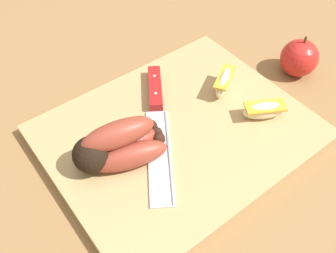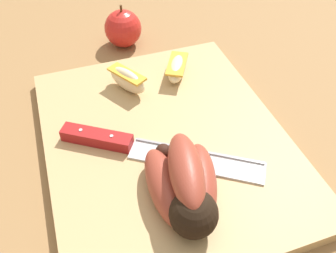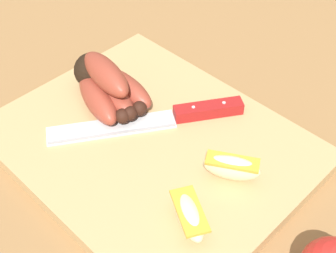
# 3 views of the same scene
# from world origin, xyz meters

# --- Properties ---
(ground_plane) EXTENTS (6.00, 6.00, 0.00)m
(ground_plane) POSITION_xyz_m (0.00, 0.00, 0.00)
(ground_plane) COLOR olive
(cutting_board) EXTENTS (0.41, 0.33, 0.02)m
(cutting_board) POSITION_xyz_m (-0.02, -0.01, 0.01)
(cutting_board) COLOR tan
(cutting_board) RESTS_ON ground_plane
(banana_bunch) EXTENTS (0.14, 0.10, 0.07)m
(banana_bunch) POSITION_xyz_m (0.09, -0.02, 0.05)
(banana_bunch) COLOR black
(banana_bunch) RESTS_ON cutting_board
(chefs_knife) EXTENTS (0.18, 0.25, 0.02)m
(chefs_knife) POSITION_xyz_m (-0.01, -0.06, 0.03)
(chefs_knife) COLOR silver
(chefs_knife) RESTS_ON cutting_board
(apple_wedge_near) EXTENTS (0.07, 0.06, 0.04)m
(apple_wedge_near) POSITION_xyz_m (-0.14, -0.03, 0.04)
(apple_wedge_near) COLOR beige
(apple_wedge_near) RESTS_ON cutting_board
(apple_wedge_middle) EXTENTS (0.08, 0.06, 0.03)m
(apple_wedge_middle) POSITION_xyz_m (-0.14, 0.05, 0.04)
(apple_wedge_middle) COLOR beige
(apple_wedge_middle) RESTS_ON cutting_board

